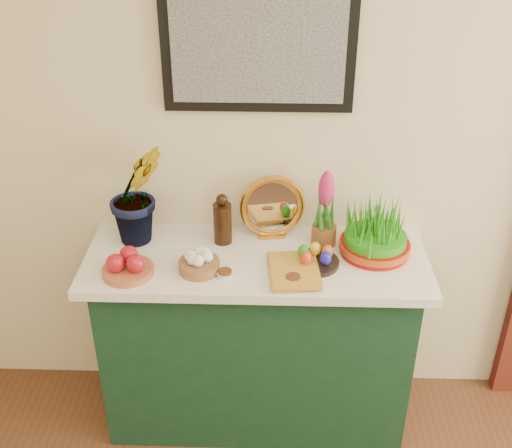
{
  "coord_description": "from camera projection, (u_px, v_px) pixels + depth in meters",
  "views": [
    {
      "loc": [
        -0.3,
        -0.18,
        2.33
      ],
      "look_at": [
        -0.37,
        1.95,
        1.07
      ],
      "focal_mm": 45.0,
      "sensor_mm": 36.0,
      "label": 1
    }
  ],
  "objects": [
    {
      "name": "apple_bowl",
      "position": [
        127.0,
        265.0,
        2.49
      ],
      "size": [
        0.23,
        0.23,
        0.1
      ],
      "color": "#AC5838",
      "rests_on": "tablecloth"
    },
    {
      "name": "vinegar_cruet",
      "position": [
        223.0,
        221.0,
        2.66
      ],
      "size": [
        0.08,
        0.08,
        0.23
      ],
      "color": "black",
      "rests_on": "tablecloth"
    },
    {
      "name": "hyacinth_pink",
      "position": [
        325.0,
        212.0,
        2.62
      ],
      "size": [
        0.1,
        0.1,
        0.34
      ],
      "color": "brown",
      "rests_on": "tablecloth"
    },
    {
      "name": "egg_plate",
      "position": [
        315.0,
        258.0,
        2.55
      ],
      "size": [
        0.25,
        0.25,
        0.08
      ],
      "color": "black",
      "rests_on": "tablecloth"
    },
    {
      "name": "spice_dish_right",
      "position": [
        293.0,
        279.0,
        2.45
      ],
      "size": [
        0.07,
        0.07,
        0.03
      ],
      "color": "silver",
      "rests_on": "tablecloth"
    },
    {
      "name": "spice_dish_left",
      "position": [
        225.0,
        273.0,
        2.49
      ],
      "size": [
        0.07,
        0.07,
        0.03
      ],
      "color": "silver",
      "rests_on": "tablecloth"
    },
    {
      "name": "sideboard",
      "position": [
        256.0,
        343.0,
        2.86
      ],
      "size": [
        1.3,
        0.45,
        0.85
      ],
      "primitive_type": "cube",
      "color": "#143823",
      "rests_on": "ground"
    },
    {
      "name": "garlic_basket",
      "position": [
        199.0,
        263.0,
        2.51
      ],
      "size": [
        0.21,
        0.21,
        0.09
      ],
      "color": "#90603A",
      "rests_on": "tablecloth"
    },
    {
      "name": "book",
      "position": [
        269.0,
        271.0,
        2.49
      ],
      "size": [
        0.2,
        0.27,
        0.04
      ],
      "primitive_type": "imported",
      "rotation": [
        0.0,
        0.0,
        0.08
      ],
      "color": "#BF8B28",
      "rests_on": "tablecloth"
    },
    {
      "name": "hyacinth_green",
      "position": [
        136.0,
        179.0,
        2.59
      ],
      "size": [
        0.37,
        0.36,
        0.57
      ],
      "primitive_type": "imported",
      "rotation": [
        0.0,
        0.0,
        0.55
      ],
      "color": "#2B701F",
      "rests_on": "tablecloth"
    },
    {
      "name": "tablecloth",
      "position": [
        256.0,
        260.0,
        2.63
      ],
      "size": [
        1.4,
        0.55,
        0.04
      ],
      "primitive_type": "cube",
      "color": "white",
      "rests_on": "sideboard"
    },
    {
      "name": "mirror",
      "position": [
        272.0,
        207.0,
        2.69
      ],
      "size": [
        0.28,
        0.11,
        0.28
      ],
      "color": "gold",
      "rests_on": "tablecloth"
    },
    {
      "name": "wheatgrass_sabzeh",
      "position": [
        376.0,
        231.0,
        2.59
      ],
      "size": [
        0.29,
        0.29,
        0.24
      ],
      "color": "#950E09",
      "rests_on": "tablecloth"
    }
  ]
}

